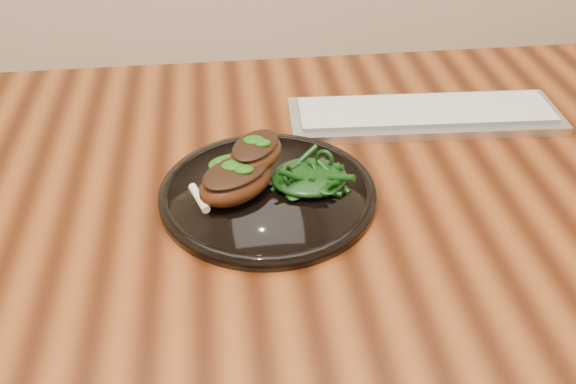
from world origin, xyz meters
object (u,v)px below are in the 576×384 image
object	(u,v)px
desk	(247,237)
plate	(268,193)
lamb_chop_front	(235,180)
greens_heap	(309,173)
keyboard	(425,115)

from	to	relation	value
desk	plate	distance (m)	0.10
lamb_chop_front	greens_heap	xyz separation A→B (m)	(0.09, 0.02, -0.01)
desk	greens_heap	size ratio (longest dim) A/B	16.23
greens_heap	plate	bearing A→B (deg)	-174.81
greens_heap	lamb_chop_front	bearing A→B (deg)	-170.95
lamb_chop_front	keyboard	bearing A→B (deg)	31.72
plate	greens_heap	size ratio (longest dim) A/B	2.80
desk	keyboard	size ratio (longest dim) A/B	3.82
desk	keyboard	world-z (taller)	keyboard
desk	greens_heap	world-z (taller)	greens_heap
desk	greens_heap	bearing A→B (deg)	-14.12
desk	lamb_chop_front	xyz separation A→B (m)	(-0.01, -0.04, 0.12)
desk	lamb_chop_front	distance (m)	0.13
desk	lamb_chop_front	size ratio (longest dim) A/B	12.84
plate	greens_heap	bearing A→B (deg)	5.19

